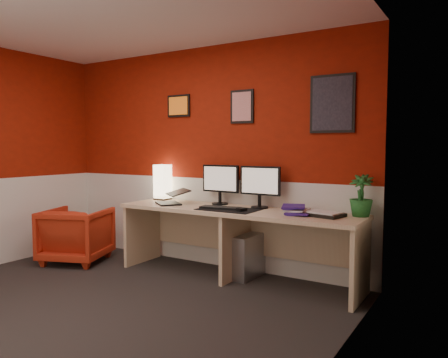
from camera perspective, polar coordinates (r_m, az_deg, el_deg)
ground at (r=3.93m, az=-17.61°, el=-16.26°), size 4.00×3.50×0.01m
ceiling at (r=3.86m, az=-18.52°, el=21.17°), size 4.00×3.50×0.01m
wall_back at (r=5.00m, az=-2.59°, el=2.96°), size 4.00×0.01×2.50m
wall_right at (r=2.52m, az=12.88°, el=1.52°), size 0.01×3.50×2.50m
wainscot_back at (r=5.07m, az=-2.60°, el=-5.55°), size 4.00×0.01×1.00m
wainscot_right at (r=2.67m, az=12.50°, el=-14.78°), size 0.01×3.50×1.00m
desk at (r=4.49m, az=1.52°, el=-8.58°), size 2.60×0.65×0.73m
shoji_lamp at (r=5.23m, az=-8.11°, el=-0.53°), size 0.16×0.16×0.40m
laptop at (r=4.82m, az=-7.40°, el=-2.02°), size 0.40×0.38×0.22m
monitor_left at (r=4.75m, az=-0.54°, el=0.11°), size 0.45×0.06×0.58m
monitor_right at (r=4.47m, az=4.73°, el=-0.17°), size 0.45×0.06×0.58m
desk_mat at (r=4.37m, az=0.59°, el=-4.04°), size 0.60×0.38×0.01m
keyboard at (r=4.42m, az=-0.48°, el=-3.79°), size 0.44×0.20×0.02m
mouse at (r=4.25m, az=2.36°, el=-4.03°), size 0.08×0.11×0.03m
book_bottom at (r=4.16m, az=8.46°, el=-4.36°), size 0.26×0.33×0.03m
book_middle at (r=4.19m, az=8.40°, el=-3.98°), size 0.20×0.27×0.02m
book_top at (r=4.17m, az=7.67°, el=-3.64°), size 0.30×0.35×0.03m
zen_tray at (r=4.07m, az=12.98°, el=-4.60°), size 0.40×0.32×0.03m
potted_plant at (r=4.13m, az=17.66°, el=-2.08°), size 0.22×0.22×0.38m
pc_tower at (r=4.60m, az=3.07°, el=-10.10°), size 0.21×0.46×0.45m
armchair at (r=5.45m, az=-18.90°, el=-7.00°), size 0.89×0.91×0.64m
art_left at (r=5.22m, az=-6.01°, el=9.59°), size 0.32×0.02×0.26m
art_center at (r=4.74m, az=2.40°, el=9.53°), size 0.28×0.02×0.36m
art_right at (r=4.35m, az=14.13°, el=9.62°), size 0.44×0.02×0.56m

